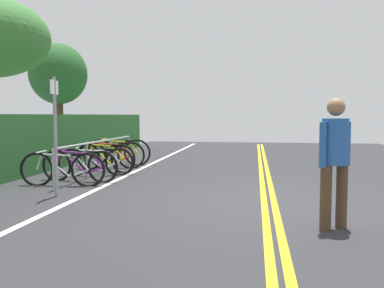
{
  "coord_description": "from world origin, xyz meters",
  "views": [
    {
      "loc": [
        -6.67,
        0.23,
        1.42
      ],
      "look_at": [
        2.53,
        1.68,
        0.75
      ],
      "focal_mm": 37.85,
      "sensor_mm": 36.0,
      "label": 1
    }
  ],
  "objects_px": {
    "bicycle_0": "(62,169)",
    "sign_post_near": "(55,124)",
    "bicycle_5": "(119,152)",
    "tree_far_right": "(58,75)",
    "bicycle_2": "(96,162)",
    "bicycle_4": "(112,155)",
    "bicycle_1": "(79,166)",
    "bike_rack": "(100,149)",
    "bicycle_3": "(105,157)",
    "pedestrian": "(335,155)"
  },
  "relations": [
    {
      "from": "bicycle_5",
      "to": "sign_post_near",
      "type": "height_order",
      "value": "sign_post_near"
    },
    {
      "from": "bicycle_0",
      "to": "bicycle_3",
      "type": "height_order",
      "value": "bicycle_3"
    },
    {
      "from": "bicycle_3",
      "to": "pedestrian",
      "type": "relative_size",
      "value": 1.08
    },
    {
      "from": "bicycle_1",
      "to": "pedestrian",
      "type": "distance_m",
      "value": 5.57
    },
    {
      "from": "bicycle_1",
      "to": "bicycle_5",
      "type": "height_order",
      "value": "bicycle_5"
    },
    {
      "from": "bicycle_4",
      "to": "bicycle_3",
      "type": "bearing_deg",
      "value": -174.93
    },
    {
      "from": "bike_rack",
      "to": "bicycle_0",
      "type": "xyz_separation_m",
      "value": [
        -1.72,
        0.1,
        -0.26
      ]
    },
    {
      "from": "tree_far_right",
      "to": "bicycle_1",
      "type": "bearing_deg",
      "value": -150.08
    },
    {
      "from": "bike_rack",
      "to": "bicycle_4",
      "type": "bearing_deg",
      "value": 3.65
    },
    {
      "from": "bicycle_0",
      "to": "bicycle_1",
      "type": "bearing_deg",
      "value": -9.51
    },
    {
      "from": "bicycle_2",
      "to": "bicycle_4",
      "type": "xyz_separation_m",
      "value": [
        1.35,
        0.11,
        0.03
      ]
    },
    {
      "from": "sign_post_near",
      "to": "bicycle_3",
      "type": "bearing_deg",
      "value": 5.63
    },
    {
      "from": "bicycle_2",
      "to": "tree_far_right",
      "type": "relative_size",
      "value": 0.4
    },
    {
      "from": "bike_rack",
      "to": "bicycle_0",
      "type": "bearing_deg",
      "value": 176.71
    },
    {
      "from": "bike_rack",
      "to": "bicycle_4",
      "type": "relative_size",
      "value": 2.65
    },
    {
      "from": "bicycle_5",
      "to": "pedestrian",
      "type": "distance_m",
      "value": 7.56
    },
    {
      "from": "bicycle_4",
      "to": "pedestrian",
      "type": "distance_m",
      "value": 7.0
    },
    {
      "from": "bike_rack",
      "to": "pedestrian",
      "type": "distance_m",
      "value": 6.23
    },
    {
      "from": "bike_rack",
      "to": "bicycle_3",
      "type": "distance_m",
      "value": 0.47
    },
    {
      "from": "bicycle_0",
      "to": "bicycle_3",
      "type": "distance_m",
      "value": 2.13
    },
    {
      "from": "sign_post_near",
      "to": "tree_far_right",
      "type": "xyz_separation_m",
      "value": [
        8.36,
        4.19,
        1.73
      ]
    },
    {
      "from": "bicycle_3",
      "to": "pedestrian",
      "type": "bearing_deg",
      "value": -133.69
    },
    {
      "from": "bicycle_1",
      "to": "bicycle_3",
      "type": "height_order",
      "value": "bicycle_3"
    },
    {
      "from": "bicycle_2",
      "to": "bicycle_4",
      "type": "relative_size",
      "value": 0.97
    },
    {
      "from": "bicycle_5",
      "to": "tree_far_right",
      "type": "xyz_separation_m",
      "value": [
        3.9,
        3.78,
        2.62
      ]
    },
    {
      "from": "bicycle_2",
      "to": "bicycle_5",
      "type": "distance_m",
      "value": 2.06
    },
    {
      "from": "bicycle_4",
      "to": "bicycle_0",
      "type": "bearing_deg",
      "value": 179.29
    },
    {
      "from": "bicycle_5",
      "to": "pedestrian",
      "type": "xyz_separation_m",
      "value": [
        -5.8,
        -4.81,
        0.56
      ]
    },
    {
      "from": "bicycle_0",
      "to": "bicycle_3",
      "type": "relative_size",
      "value": 1.0
    },
    {
      "from": "bicycle_0",
      "to": "bicycle_4",
      "type": "distance_m",
      "value": 2.74
    },
    {
      "from": "bicycle_1",
      "to": "bicycle_4",
      "type": "height_order",
      "value": "bicycle_4"
    },
    {
      "from": "pedestrian",
      "to": "bicycle_5",
      "type": "bearing_deg",
      "value": 39.63
    },
    {
      "from": "bicycle_0",
      "to": "bicycle_3",
      "type": "xyz_separation_m",
      "value": [
        2.12,
        -0.09,
        0.02
      ]
    },
    {
      "from": "bicycle_3",
      "to": "bicycle_2",
      "type": "bearing_deg",
      "value": -175.52
    },
    {
      "from": "bike_rack",
      "to": "bicycle_5",
      "type": "distance_m",
      "value": 1.73
    },
    {
      "from": "pedestrian",
      "to": "sign_post_near",
      "type": "bearing_deg",
      "value": 72.97
    },
    {
      "from": "bicycle_1",
      "to": "tree_far_right",
      "type": "height_order",
      "value": "tree_far_right"
    },
    {
      "from": "bike_rack",
      "to": "tree_far_right",
      "type": "height_order",
      "value": "tree_far_right"
    },
    {
      "from": "bicycle_3",
      "to": "bicycle_4",
      "type": "height_order",
      "value": "same"
    },
    {
      "from": "bicycle_4",
      "to": "pedestrian",
      "type": "relative_size",
      "value": 1.07
    },
    {
      "from": "tree_far_right",
      "to": "pedestrian",
      "type": "bearing_deg",
      "value": -138.5
    },
    {
      "from": "bike_rack",
      "to": "sign_post_near",
      "type": "distance_m",
      "value": 2.84
    },
    {
      "from": "bike_rack",
      "to": "tree_far_right",
      "type": "distance_m",
      "value": 7.24
    },
    {
      "from": "bike_rack",
      "to": "sign_post_near",
      "type": "xyz_separation_m",
      "value": [
        -2.74,
        -0.3,
        0.66
      ]
    },
    {
      "from": "bicycle_2",
      "to": "pedestrian",
      "type": "relative_size",
      "value": 1.04
    },
    {
      "from": "bicycle_2",
      "to": "bicycle_5",
      "type": "height_order",
      "value": "bicycle_5"
    },
    {
      "from": "bicycle_5",
      "to": "bicycle_0",
      "type": "bearing_deg",
      "value": -179.73
    },
    {
      "from": "bicycle_0",
      "to": "sign_post_near",
      "type": "relative_size",
      "value": 0.85
    },
    {
      "from": "bicycle_5",
      "to": "sign_post_near",
      "type": "bearing_deg",
      "value": -174.68
    },
    {
      "from": "bicycle_0",
      "to": "sign_post_near",
      "type": "xyz_separation_m",
      "value": [
        -1.02,
        -0.4,
        0.92
      ]
    }
  ]
}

